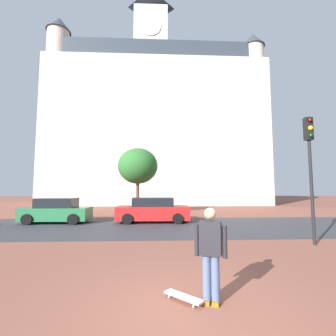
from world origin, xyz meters
TOP-DOWN VIEW (x-y plane):
  - ground_plane at (0.00, 10.00)m, footprint 120.00×120.00m
  - street_asphalt_strip at (0.00, 9.25)m, footprint 120.00×7.45m
  - landmark_building at (-0.73, 30.69)m, footprint 29.85×12.58m
  - person_skater at (0.45, 0.29)m, footprint 0.58×0.38m
  - skateboard at (-0.06, 0.38)m, footprint 0.72×0.69m
  - car_red at (-0.82, 10.89)m, footprint 4.54×1.96m
  - car_green at (-6.82, 10.89)m, footprint 4.01×1.95m
  - traffic_light_pole at (5.38, 4.57)m, footprint 0.28×0.34m
  - tree_curb_far at (-2.19, 15.51)m, footprint 3.33×3.33m

SIDE VIEW (x-z plane):
  - ground_plane at x=0.00m, z-range 0.00..0.00m
  - street_asphalt_strip at x=0.00m, z-range 0.00..0.00m
  - skateboard at x=-0.06m, z-range 0.03..0.14m
  - car_green at x=-6.82m, z-range -0.04..1.49m
  - car_red at x=-0.82m, z-range -0.03..1.52m
  - person_skater at x=0.45m, z-range 0.10..1.83m
  - traffic_light_pole at x=5.38m, z-range 0.96..5.86m
  - tree_curb_far at x=-2.19m, z-range 1.26..6.79m
  - landmark_building at x=-0.73m, z-range -5.54..28.34m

